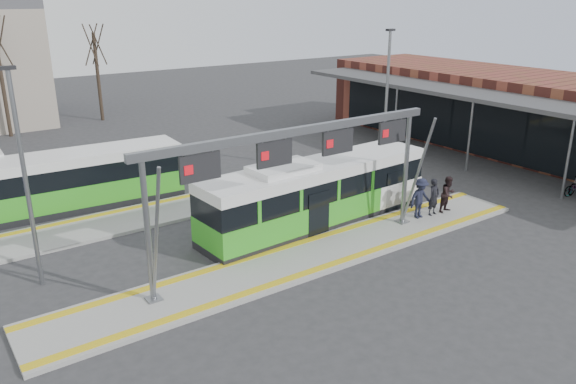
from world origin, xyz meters
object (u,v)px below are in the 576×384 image
gantry (301,154)px  passenger_a (434,197)px  passenger_c (420,198)px  hero_bus (317,194)px  passenger_b (448,194)px

gantry → passenger_a: bearing=-0.9°
gantry → passenger_c: 7.60m
hero_bus → passenger_b: size_ratio=6.70×
gantry → passenger_c: gantry is taller
gantry → hero_bus: bearing=41.6°
hero_bus → passenger_c: hero_bus is taller
hero_bus → gantry: bearing=-141.4°
gantry → passenger_b: gantry is taller
passenger_a → passenger_b: passenger_a is taller
gantry → hero_bus: (2.72, 2.41, -2.84)m
gantry → passenger_a: (7.70, -0.12, -3.27)m
passenger_a → passenger_c: bearing=167.3°
gantry → passenger_b: 9.19m
gantry → hero_bus: gantry is taller
passenger_b → passenger_a: bearing=168.1°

